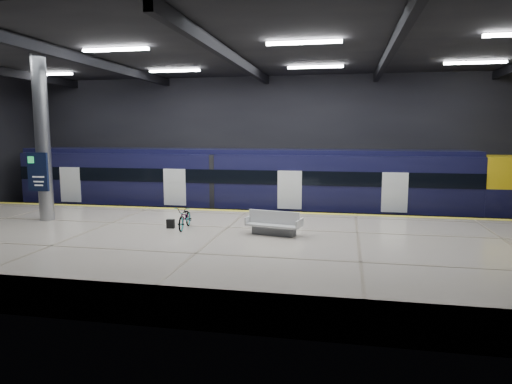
# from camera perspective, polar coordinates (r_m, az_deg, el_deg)

# --- Properties ---
(ground) EXTENTS (30.00, 30.00, 0.00)m
(ground) POSITION_cam_1_polar(r_m,az_deg,el_deg) (19.31, -2.74, -7.01)
(ground) COLOR black
(ground) RESTS_ON ground
(room_shell) EXTENTS (30.10, 16.10, 8.05)m
(room_shell) POSITION_cam_1_polar(r_m,az_deg,el_deg) (18.72, -2.86, 10.20)
(room_shell) COLOR black
(room_shell) RESTS_ON ground
(platform) EXTENTS (30.00, 11.00, 1.10)m
(platform) POSITION_cam_1_polar(r_m,az_deg,el_deg) (16.83, -4.80, -7.27)
(platform) COLOR beige
(platform) RESTS_ON ground
(safety_strip) EXTENTS (30.00, 0.40, 0.01)m
(safety_strip) POSITION_cam_1_polar(r_m,az_deg,el_deg) (21.70, -1.02, -2.40)
(safety_strip) COLOR yellow
(safety_strip) RESTS_ON platform
(rails) EXTENTS (30.00, 1.52, 0.16)m
(rails) POSITION_cam_1_polar(r_m,az_deg,el_deg) (24.54, 0.33, -3.68)
(rails) COLOR gray
(rails) RESTS_ON ground
(train) EXTENTS (29.40, 2.84, 3.79)m
(train) POSITION_cam_1_polar(r_m,az_deg,el_deg) (24.12, 1.78, 0.88)
(train) COLOR black
(train) RESTS_ON ground
(bench) EXTENTS (2.14, 1.22, 0.89)m
(bench) POSITION_cam_1_polar(r_m,az_deg,el_deg) (16.73, 2.26, -4.31)
(bench) COLOR #595B60
(bench) RESTS_ON platform
(bicycle) EXTENTS (0.76, 1.74, 0.89)m
(bicycle) POSITION_cam_1_polar(r_m,az_deg,el_deg) (17.92, -8.87, -3.17)
(bicycle) COLOR #99999E
(bicycle) RESTS_ON platform
(pannier_bag) EXTENTS (0.31, 0.19, 0.35)m
(pannier_bag) POSITION_cam_1_polar(r_m,az_deg,el_deg) (18.19, -10.63, -3.92)
(pannier_bag) COLOR black
(pannier_bag) RESTS_ON platform
(info_column) EXTENTS (0.90, 0.78, 6.90)m
(info_column) POSITION_cam_1_polar(r_m,az_deg,el_deg) (21.20, -25.16, 5.78)
(info_column) COLOR #9EA0A5
(info_column) RESTS_ON platform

